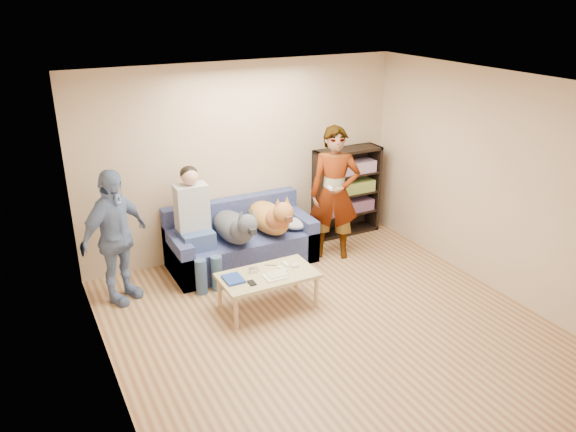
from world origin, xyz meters
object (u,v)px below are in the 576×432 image
notebook_blue (233,279)px  person_seated (195,221)px  sofa (241,243)px  coffee_table (268,278)px  person_standing_left (115,237)px  dog_gray (235,227)px  camera_silver (254,270)px  bookshelf (346,189)px  dog_tan (271,217)px  person_standing_right (335,193)px

notebook_blue → person_seated: (-0.08, 1.01, 0.34)m
sofa → coffee_table: (-0.16, -1.19, 0.09)m
person_standing_left → sofa: size_ratio=0.85×
sofa → notebook_blue: bearing=-116.2°
notebook_blue → dog_gray: 1.02m
dog_gray → coffee_table: (-0.01, -0.96, -0.26)m
camera_silver → coffee_table: camera_silver is taller
notebook_blue → bookshelf: bookshelf is taller
coffee_table → bookshelf: bookshelf is taller
sofa → dog_tan: size_ratio=1.62×
dog_tan → person_seated: bearing=177.8°
notebook_blue → sofa: (0.56, 1.14, -0.15)m
person_seated → person_standing_right: bearing=-7.3°
dog_tan → bookshelf: 1.48m
person_standing_left → person_standing_right: bearing=-34.9°
notebook_blue → person_standing_left: bearing=140.1°
camera_silver → coffee_table: bearing=-45.0°
coffee_table → person_standing_left: bearing=147.3°
dog_tan → coffee_table: 1.19m
coffee_table → person_standing_right: bearing=30.8°
person_standing_right → dog_tan: bearing=-161.0°
bookshelf → dog_gray: bearing=-166.7°
person_standing_left → coffee_table: 1.80m
person_standing_left → dog_gray: size_ratio=1.29×
camera_silver → person_standing_right: bearing=25.1°
person_standing_left → notebook_blue: size_ratio=6.18×
person_standing_left → notebook_blue: bearing=-72.4°
bookshelf → sofa: bearing=-172.6°
notebook_blue → camera_silver: 0.29m
camera_silver → sofa: bearing=75.2°
dog_tan → sofa: bearing=156.3°
camera_silver → bookshelf: (2.08, 1.30, 0.23)m
sofa → dog_gray: 0.45m
sofa → person_seated: size_ratio=1.29×
person_seated → coffee_table: person_seated is taller
dog_gray → dog_tan: (0.53, 0.06, 0.01)m
dog_tan → coffee_table: (-0.54, -1.03, -0.27)m
sofa → coffee_table: size_ratio=1.73×
notebook_blue → dog_tan: bearing=46.1°
person_standing_left → notebook_blue: 1.45m
camera_silver → person_seated: bearing=110.9°
dog_gray → sofa: bearing=56.0°
notebook_blue → person_seated: bearing=94.5°
person_standing_left → coffee_table: (1.47, -0.95, -0.43)m
sofa → dog_tan: dog_tan is taller
dog_gray → bookshelf: size_ratio=0.96×
person_standing_right → person_seated: size_ratio=1.23×
person_standing_right → person_seated: bearing=-155.0°
dog_tan → dog_gray: bearing=-173.1°
sofa → person_standing_right: bearing=-16.7°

